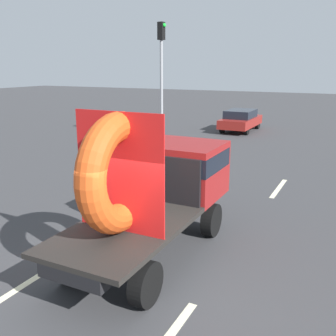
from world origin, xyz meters
name	(u,v)px	position (x,y,z in m)	size (l,w,h in m)	color
ground_plane	(126,275)	(0.00, 0.00, 0.00)	(120.00, 120.00, 0.00)	#38383A
flatbed_truck	(159,183)	(0.02, 1.45, 1.60)	(2.02, 5.22, 3.38)	black
distant_sedan	(241,120)	(-3.19, 18.94, 0.75)	(1.83, 4.27, 1.39)	black
traffic_light	(162,67)	(-6.02, 13.11, 4.13)	(0.42, 0.36, 6.41)	gray
lane_dash_left_near	(45,272)	(-1.58, -0.66, 0.00)	(2.94, 0.16, 0.01)	beige
lane_dash_left_far	(194,177)	(-1.58, 7.36, 0.00)	(2.73, 0.16, 0.01)	beige
lane_dash_right_far	(279,188)	(1.63, 7.37, 0.00)	(2.35, 0.16, 0.01)	beige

